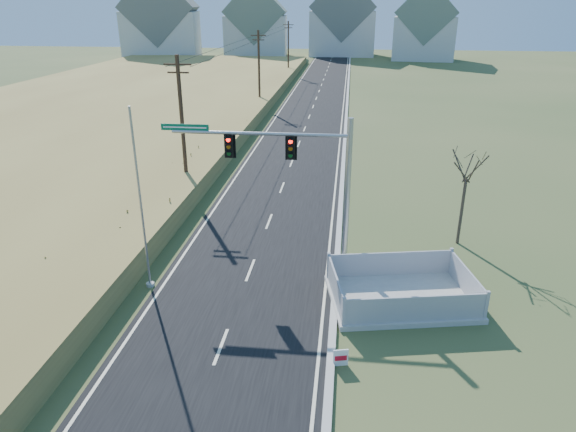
{
  "coord_description": "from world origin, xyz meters",
  "views": [
    {
      "loc": [
        4.38,
        -17.52,
        12.08
      ],
      "look_at": [
        1.95,
        3.03,
        3.4
      ],
      "focal_mm": 32.0,
      "sensor_mm": 36.0,
      "label": 1
    }
  ],
  "objects_px": {
    "fence_enclosure": "(401,295)",
    "flagpole": "(143,220)",
    "open_sign": "(341,358)",
    "traffic_signal_mast": "(308,176)",
    "bare_tree": "(468,165)"
  },
  "relations": [
    {
      "from": "traffic_signal_mast",
      "to": "bare_tree",
      "type": "height_order",
      "value": "traffic_signal_mast"
    },
    {
      "from": "fence_enclosure",
      "to": "open_sign",
      "type": "height_order",
      "value": "fence_enclosure"
    },
    {
      "from": "traffic_signal_mast",
      "to": "flagpole",
      "type": "height_order",
      "value": "flagpole"
    },
    {
      "from": "open_sign",
      "to": "flagpole",
      "type": "distance_m",
      "value": 10.35
    },
    {
      "from": "traffic_signal_mast",
      "to": "bare_tree",
      "type": "xyz_separation_m",
      "value": [
        7.92,
        2.94,
        -0.05
      ]
    },
    {
      "from": "traffic_signal_mast",
      "to": "flagpole",
      "type": "bearing_deg",
      "value": -154.3
    },
    {
      "from": "open_sign",
      "to": "bare_tree",
      "type": "height_order",
      "value": "bare_tree"
    },
    {
      "from": "flagpole",
      "to": "bare_tree",
      "type": "height_order",
      "value": "flagpole"
    },
    {
      "from": "fence_enclosure",
      "to": "bare_tree",
      "type": "bearing_deg",
      "value": 48.97
    },
    {
      "from": "traffic_signal_mast",
      "to": "open_sign",
      "type": "bearing_deg",
      "value": -77.17
    },
    {
      "from": "open_sign",
      "to": "flagpole",
      "type": "height_order",
      "value": "flagpole"
    },
    {
      "from": "fence_enclosure",
      "to": "flagpole",
      "type": "bearing_deg",
      "value": 168.91
    },
    {
      "from": "open_sign",
      "to": "flagpole",
      "type": "bearing_deg",
      "value": 138.6
    },
    {
      "from": "fence_enclosure",
      "to": "bare_tree",
      "type": "height_order",
      "value": "bare_tree"
    },
    {
      "from": "traffic_signal_mast",
      "to": "fence_enclosure",
      "type": "relative_size",
      "value": 1.35
    }
  ]
}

